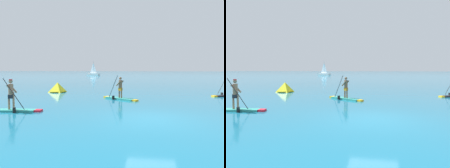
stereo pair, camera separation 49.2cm
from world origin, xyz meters
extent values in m
plane|color=#196B8C|center=(0.00, 0.00, 0.00)|extent=(440.00, 440.00, 0.00)
cube|color=teal|center=(-7.72, 0.42, 0.05)|extent=(2.92, 0.99, 0.11)
cube|color=red|center=(-6.13, 0.64, 0.05)|extent=(0.41, 0.47, 0.11)
cylinder|color=#997051|center=(-7.49, 0.46, 0.51)|extent=(0.11, 0.11, 0.81)
cylinder|color=#997051|center=(-7.75, 0.42, 0.51)|extent=(0.11, 0.11, 0.81)
cube|color=black|center=(-7.62, 0.44, 0.83)|extent=(0.29, 0.25, 0.22)
cylinder|color=#997051|center=(-7.62, 0.44, 1.22)|extent=(0.26, 0.26, 0.60)
sphere|color=#997051|center=(-7.62, 0.44, 1.66)|extent=(0.21, 0.21, 0.21)
cylinder|color=red|center=(-7.62, 0.44, 1.75)|extent=(0.18, 0.18, 0.06)
cylinder|color=#997051|center=(-7.59, 0.60, 1.25)|extent=(0.45, 0.15, 0.50)
cylinder|color=#997051|center=(-7.55, 0.29, 1.25)|extent=(0.45, 0.15, 0.50)
cylinder|color=black|center=(-7.22, 0.09, 1.01)|extent=(1.13, 0.20, 1.69)
cube|color=black|center=(-7.22, 0.09, 0.13)|extent=(0.11, 0.21, 0.32)
cube|color=teal|center=(-2.37, 6.27, 0.06)|extent=(2.51, 1.97, 0.11)
cube|color=yellow|center=(-3.58, 7.08, 0.06)|extent=(0.52, 0.56, 0.11)
cube|color=yellow|center=(-1.16, 5.47, 0.06)|extent=(0.48, 0.50, 0.11)
cylinder|color=brown|center=(-2.45, 6.33, 0.50)|extent=(0.11, 0.11, 0.77)
cylinder|color=brown|center=(-2.26, 6.20, 0.50)|extent=(0.11, 0.11, 0.77)
cube|color=orange|center=(-2.35, 6.27, 0.79)|extent=(0.34, 0.33, 0.22)
cylinder|color=brown|center=(-2.35, 6.27, 1.18)|extent=(0.26, 0.26, 0.61)
sphere|color=brown|center=(-2.35, 6.27, 1.62)|extent=(0.21, 0.21, 0.21)
cylinder|color=brown|center=(-2.48, 6.17, 1.24)|extent=(0.44, 0.35, 0.47)
cylinder|color=brown|center=(-2.31, 6.42, 1.24)|extent=(0.44, 0.35, 0.47)
cylinder|color=black|center=(-2.88, 6.10, 0.99)|extent=(0.79, 0.56, 1.75)
cube|color=black|center=(-2.88, 6.10, 0.13)|extent=(0.18, 0.21, 0.32)
cube|color=yellow|center=(5.24, 9.15, 0.05)|extent=(0.48, 0.51, 0.11)
cylinder|color=black|center=(6.08, 10.01, 0.92)|extent=(0.88, 0.48, 1.57)
cube|color=black|center=(6.08, 10.01, 0.13)|extent=(0.16, 0.21, 0.32)
pyramid|color=yellow|center=(-9.33, 10.35, 0.49)|extent=(1.95, 1.95, 0.99)
torus|color=olive|center=(-9.33, 10.35, 0.06)|extent=(1.65, 1.65, 0.12)
cube|color=white|center=(-21.03, 68.13, 0.36)|extent=(5.19, 3.16, 0.72)
cylinder|color=#B2B2B7|center=(-21.03, 68.13, 3.01)|extent=(0.12, 0.12, 4.57)
pyramid|color=white|center=(-21.03, 68.13, 2.78)|extent=(2.05, 1.15, 3.93)
camera|label=1|loc=(-0.04, -10.36, 2.34)|focal=35.09mm
camera|label=2|loc=(0.44, -10.27, 2.34)|focal=35.09mm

